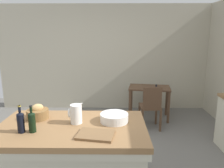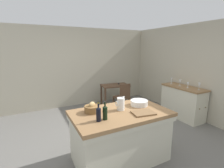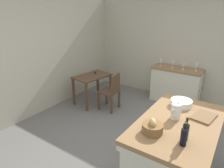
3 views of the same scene
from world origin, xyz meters
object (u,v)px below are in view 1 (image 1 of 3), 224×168
at_px(writing_desk, 149,92).
at_px(pitcher, 76,114).
at_px(wash_bowl, 114,118).
at_px(wine_bottle_amber, 21,122).
at_px(wooden_chair, 151,106).
at_px(island_table, 73,160).
at_px(wine_bottle_dark, 32,121).
at_px(cutting_board, 96,135).
at_px(bread_basket, 38,113).

relative_size(writing_desk, pitcher, 3.79).
bearing_deg(wash_bowl, writing_desk, 71.80).
bearing_deg(writing_desk, wash_bowl, -108.20).
height_order(writing_desk, wine_bottle_amber, wine_bottle_amber).
xyz_separation_m(wooden_chair, wine_bottle_amber, (-1.66, -2.08, 0.52)).
bearing_deg(wooden_chair, island_table, -121.99).
distance_m(writing_desk, pitcher, 2.76).
relative_size(island_table, wooden_chair, 1.81).
relative_size(pitcher, wine_bottle_dark, 0.91).
distance_m(cutting_board, wine_bottle_amber, 0.77).
relative_size(writing_desk, wine_bottle_amber, 3.39).
xyz_separation_m(writing_desk, cutting_board, (-0.97, -2.76, 0.30)).
height_order(bread_basket, cutting_board, bread_basket).
height_order(wash_bowl, wine_bottle_dark, wine_bottle_dark).
bearing_deg(cutting_board, wooden_chair, 67.17).
height_order(bread_basket, wine_bottle_dark, wine_bottle_dark).
relative_size(writing_desk, cutting_board, 2.74).
relative_size(writing_desk, wine_bottle_dark, 3.44).
distance_m(wooden_chair, wine_bottle_amber, 2.71).
relative_size(wash_bowl, wine_bottle_dark, 1.13).
xyz_separation_m(island_table, pitcher, (0.04, 0.07, 0.52)).
bearing_deg(cutting_board, island_table, 139.50).
bearing_deg(wine_bottle_amber, pitcher, 25.54).
bearing_deg(wash_bowl, cutting_board, -116.61).
bearing_deg(pitcher, writing_desk, 63.56).
xyz_separation_m(cutting_board, wine_bottle_dark, (-0.65, 0.08, 0.10)).
bearing_deg(wash_bowl, wooden_chair, 67.96).
bearing_deg(wine_bottle_amber, cutting_board, -5.30).
height_order(writing_desk, wine_bottle_dark, wine_bottle_dark).
xyz_separation_m(island_table, writing_desk, (1.25, 2.51, 0.13)).
height_order(cutting_board, wine_bottle_dark, wine_bottle_dark).
distance_m(writing_desk, wash_bowl, 2.54).
relative_size(cutting_board, wine_bottle_amber, 1.24).
xyz_separation_m(writing_desk, wine_bottle_dark, (-1.62, -2.68, 0.40)).
xyz_separation_m(pitcher, wine_bottle_dark, (-0.40, -0.23, 0.00)).
bearing_deg(cutting_board, writing_desk, 70.64).
distance_m(wash_bowl, wine_bottle_dark, 0.88).
relative_size(wooden_chair, wine_bottle_dark, 3.18).
height_order(wooden_chair, cutting_board, cutting_board).
distance_m(writing_desk, wine_bottle_amber, 3.22).
xyz_separation_m(bread_basket, cutting_board, (0.72, -0.44, -0.05)).
height_order(pitcher, wine_bottle_amber, wine_bottle_amber).
bearing_deg(cutting_board, wine_bottle_dark, 172.81).
xyz_separation_m(island_table, cutting_board, (0.29, -0.24, 0.43)).
xyz_separation_m(writing_desk, wooden_chair, (-0.06, -0.61, -0.12)).
relative_size(wash_bowl, bread_basket, 1.27).
bearing_deg(wine_bottle_amber, wine_bottle_dark, 6.06).
distance_m(writing_desk, cutting_board, 2.94).
distance_m(wooden_chair, cutting_board, 2.37).
bearing_deg(pitcher, cutting_board, -52.23).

